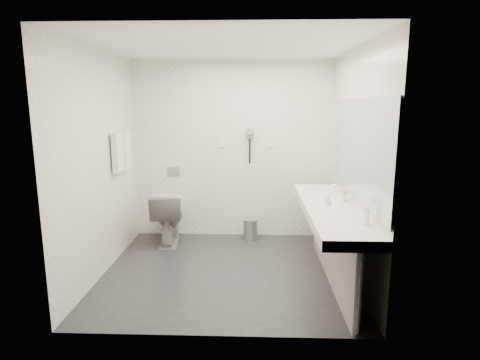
{
  "coord_description": "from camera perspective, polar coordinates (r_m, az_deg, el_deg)",
  "views": [
    {
      "loc": [
        0.3,
        -4.28,
        1.92
      ],
      "look_at": [
        0.15,
        0.15,
        1.05
      ],
      "focal_mm": 29.49,
      "sensor_mm": 36.0,
      "label": 1
    }
  ],
  "objects": [
    {
      "name": "basin_near",
      "position": [
        3.69,
        14.86,
        -6.38
      ],
      "size": [
        0.4,
        0.31,
        0.05
      ],
      "primitive_type": "ellipsoid",
      "color": "white",
      "rests_on": "vanity_counter"
    },
    {
      "name": "toilet",
      "position": [
        5.55,
        -10.38,
        -5.2
      ],
      "size": [
        0.49,
        0.78,
        0.75
      ],
      "primitive_type": "imported",
      "rotation": [
        0.0,
        0.0,
        3.24
      ],
      "color": "white",
      "rests_on": "floor"
    },
    {
      "name": "vanity_counter",
      "position": [
        4.31,
        12.95,
        -4.25
      ],
      "size": [
        0.55,
        2.2,
        0.1
      ],
      "primitive_type": "cube",
      "color": "white",
      "rests_on": "floor"
    },
    {
      "name": "wall_right",
      "position": [
        4.47,
        16.19,
        2.04
      ],
      "size": [
        0.0,
        2.6,
        2.6
      ],
      "primitive_type": "plane",
      "rotation": [
        1.57,
        0.0,
        -1.57
      ],
      "color": "white",
      "rests_on": "floor"
    },
    {
      "name": "floor",
      "position": [
        4.7,
        -1.94,
        -13.02
      ],
      "size": [
        2.8,
        2.8,
        0.0
      ],
      "primitive_type": "plane",
      "color": "#26252A",
      "rests_on": "ground"
    },
    {
      "name": "flush_plate",
      "position": [
        5.76,
        -9.59,
        1.26
      ],
      "size": [
        0.18,
        0.02,
        0.12
      ],
      "primitive_type": "cube",
      "color": "#B2B5BA",
      "rests_on": "wall_back"
    },
    {
      "name": "faucet_far",
      "position": [
        4.94,
        13.83,
        -0.84
      ],
      "size": [
        0.04,
        0.04,
        0.15
      ],
      "primitive_type": "cylinder",
      "color": "silver",
      "rests_on": "vanity_counter"
    },
    {
      "name": "soap_bottle_a",
      "position": [
        4.27,
        12.68,
        -2.94
      ],
      "size": [
        0.05,
        0.05,
        0.1
      ],
      "primitive_type": "imported",
      "rotation": [
        0.0,
        0.0,
        0.1
      ],
      "color": "silver",
      "rests_on": "vanity_counter"
    },
    {
      "name": "glass_left",
      "position": [
        4.51,
        15.08,
        -2.33
      ],
      "size": [
        0.06,
        0.06,
        0.1
      ],
      "primitive_type": "cylinder",
      "rotation": [
        0.0,
        0.0,
        -0.13
      ],
      "color": "silver",
      "rests_on": "vanity_counter"
    },
    {
      "name": "dryer_cradle",
      "position": [
        5.56,
        1.44,
        6.78
      ],
      "size": [
        0.1,
        0.04,
        0.14
      ],
      "primitive_type": "cube",
      "color": "gray",
      "rests_on": "wall_back"
    },
    {
      "name": "faucet_near",
      "position": [
        3.71,
        17.88,
        -4.99
      ],
      "size": [
        0.04,
        0.04,
        0.15
      ],
      "primitive_type": "cylinder",
      "color": "silver",
      "rests_on": "vanity_counter"
    },
    {
      "name": "wall_front",
      "position": [
        3.07,
        -3.75,
        -1.53
      ],
      "size": [
        2.8,
        0.0,
        2.8
      ],
      "primitive_type": "plane",
      "rotation": [
        -1.57,
        0.0,
        0.0
      ],
      "color": "white",
      "rests_on": "floor"
    },
    {
      "name": "vanity_panel",
      "position": [
        4.44,
        13.03,
        -9.55
      ],
      "size": [
        0.03,
        2.15,
        0.75
      ],
      "primitive_type": "cube",
      "color": "#989490",
      "rests_on": "floor"
    },
    {
      "name": "dryer_cord",
      "position": [
        5.57,
        1.43,
        4.2
      ],
      "size": [
        0.02,
        0.02,
        0.35
      ],
      "primitive_type": "cylinder",
      "color": "black",
      "rests_on": "dryer_cradle"
    },
    {
      "name": "vanity_post_near",
      "position": [
        3.52,
        16.82,
        -15.44
      ],
      "size": [
        0.06,
        0.06,
        0.75
      ],
      "primitive_type": "cylinder",
      "color": "silver",
      "rests_on": "floor"
    },
    {
      "name": "vanity_post_far",
      "position": [
        5.42,
        11.27,
        -5.69
      ],
      "size": [
        0.06,
        0.06,
        0.75
      ],
      "primitive_type": "cylinder",
      "color": "silver",
      "rests_on": "floor"
    },
    {
      "name": "switch_plate_a",
      "position": [
        5.61,
        -2.67,
        5.27
      ],
      "size": [
        0.09,
        0.02,
        0.09
      ],
      "primitive_type": "cube",
      "color": "white",
      "rests_on": "wall_back"
    },
    {
      "name": "mirror",
      "position": [
        4.24,
        16.79,
        4.28
      ],
      "size": [
        0.02,
        2.2,
        1.05
      ],
      "primitive_type": "cube",
      "color": "#B2BCC6",
      "rests_on": "wall_right"
    },
    {
      "name": "dryer_barrel",
      "position": [
        5.49,
        1.43,
        7.03
      ],
      "size": [
        0.08,
        0.14,
        0.08
      ],
      "primitive_type": "cylinder",
      "rotation": [
        1.57,
        0.0,
        0.0
      ],
      "color": "gray",
      "rests_on": "dryer_cradle"
    },
    {
      "name": "wall_left",
      "position": [
        4.65,
        -19.53,
        2.19
      ],
      "size": [
        0.0,
        2.6,
        2.6
      ],
      "primitive_type": "plane",
      "rotation": [
        1.57,
        0.0,
        1.57
      ],
      "color": "white",
      "rests_on": "floor"
    },
    {
      "name": "switch_plate_b",
      "position": [
        5.6,
        4.52,
        5.23
      ],
      "size": [
        0.09,
        0.02,
        0.09
      ],
      "primitive_type": "cube",
      "color": "white",
      "rests_on": "wall_back"
    },
    {
      "name": "towel_near",
      "position": [
        5.0,
        -17.25,
        3.84
      ],
      "size": [
        0.07,
        0.24,
        0.48
      ],
      "primitive_type": "cube",
      "color": "white",
      "rests_on": "towel_rail"
    },
    {
      "name": "pedal_bin",
      "position": [
        5.65,
        1.51,
        -7.2
      ],
      "size": [
        0.26,
        0.26,
        0.29
      ],
      "primitive_type": "cylinder",
      "rotation": [
        0.0,
        0.0,
        -0.33
      ],
      "color": "#B2B5BA",
      "rests_on": "floor"
    },
    {
      "name": "basin_far",
      "position": [
        4.92,
        11.56,
        -1.86
      ],
      "size": [
        0.4,
        0.31,
        0.05
      ],
      "primitive_type": "ellipsoid",
      "color": "white",
      "rests_on": "vanity_counter"
    },
    {
      "name": "ceiling",
      "position": [
        4.33,
        -2.17,
        18.81
      ],
      "size": [
        2.8,
        2.8,
        0.0
      ],
      "primitive_type": "plane",
      "rotation": [
        3.14,
        0.0,
        0.0
      ],
      "color": "white",
      "rests_on": "wall_back"
    },
    {
      "name": "bin_lid",
      "position": [
        5.61,
        1.52,
        -5.73
      ],
      "size": [
        0.21,
        0.21,
        0.02
      ],
      "primitive_type": "cylinder",
      "color": "#B2B5BA",
      "rests_on": "pedal_bin"
    },
    {
      "name": "towel_rail",
      "position": [
        5.12,
        -16.99,
        6.48
      ],
      "size": [
        0.02,
        0.62,
        0.02
      ],
      "primitive_type": "cylinder",
      "rotation": [
        1.57,
        0.0,
        0.0
      ],
      "color": "silver",
      "rests_on": "wall_left"
    },
    {
      "name": "soap_bottle_b",
      "position": [
        4.41,
        12.59,
        -2.61
      ],
      "size": [
        0.07,
        0.07,
        0.09
      ],
      "primitive_type": "imported",
      "rotation": [
        0.0,
        0.0,
        -0.11
      ],
      "color": "silver",
      "rests_on": "vanity_counter"
    },
    {
      "name": "towel_far",
      "position": [
        5.26,
        -16.26,
        4.23
      ],
      "size": [
        0.07,
        0.24,
        0.48
      ],
      "primitive_type": "cube",
      "color": "white",
      "rests_on": "towel_rail"
    },
    {
      "name": "wall_back",
      "position": [
        5.62,
        -1.12,
        4.27
      ],
      "size": [
        2.8,
        0.0,
        2.8
      ],
      "primitive_type": "plane",
      "rotation": [
        1.57,
        0.0,
        0.0
      ],
      "color": "white",
      "rests_on": "floor"
    }
  ]
}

